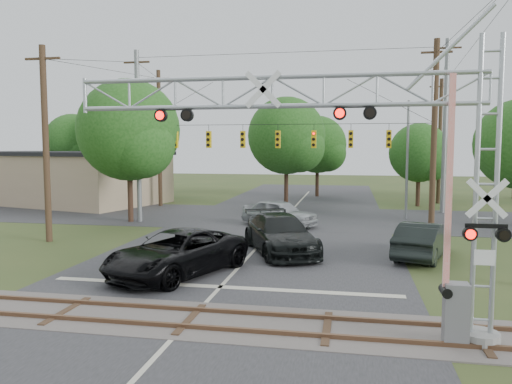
% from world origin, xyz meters
% --- Properties ---
extents(ground, '(160.00, 160.00, 0.00)m').
position_xyz_m(ground, '(0.00, 0.00, 0.00)').
color(ground, '#364721').
rests_on(ground, ground).
extents(road_main, '(14.00, 90.00, 0.02)m').
position_xyz_m(road_main, '(0.00, 10.00, 0.01)').
color(road_main, '#2B2A2D').
rests_on(road_main, ground).
extents(road_cross, '(90.00, 12.00, 0.02)m').
position_xyz_m(road_cross, '(0.00, 24.00, 0.01)').
color(road_cross, '#2B2A2D').
rests_on(road_cross, ground).
extents(railroad_track, '(90.00, 3.20, 0.17)m').
position_xyz_m(railroad_track, '(0.00, 2.00, 0.03)').
color(railroad_track, '#554D49').
rests_on(railroad_track, ground).
extents(crossing_gantry, '(11.50, 1.01, 7.88)m').
position_xyz_m(crossing_gantry, '(4.57, 1.63, 4.86)').
color(crossing_gantry, gray).
rests_on(crossing_gantry, ground).
extents(traffic_signal_span, '(19.34, 0.36, 11.50)m').
position_xyz_m(traffic_signal_span, '(0.88, 20.00, 5.72)').
color(traffic_signal_span, slate).
rests_on(traffic_signal_span, ground).
extents(pickup_black, '(5.19, 7.07, 1.78)m').
position_xyz_m(pickup_black, '(-2.15, 6.93, 0.89)').
color(pickup_black, black).
rests_on(pickup_black, ground).
extents(car_dark, '(4.91, 6.85, 1.84)m').
position_xyz_m(car_dark, '(1.31, 11.85, 0.92)').
color(car_dark, black).
rests_on(car_dark, ground).
extents(sedan_silver, '(5.44, 4.04, 1.72)m').
position_xyz_m(sedan_silver, '(0.13, 19.87, 0.86)').
color(sedan_silver, '#95999C').
rests_on(sedan_silver, ground).
extents(suv_dark, '(3.25, 5.36, 1.67)m').
position_xyz_m(suv_dark, '(7.87, 11.94, 0.83)').
color(suv_dark, black).
rests_on(suv_dark, ground).
extents(commercial_building, '(21.90, 14.95, 4.67)m').
position_xyz_m(commercial_building, '(-22.30, 30.20, 2.34)').
color(commercial_building, tan).
rests_on(commercial_building, ground).
extents(streetlight, '(2.22, 0.23, 8.31)m').
position_xyz_m(streetlight, '(8.32, 24.67, 4.65)').
color(streetlight, slate).
rests_on(streetlight, ground).
extents(utility_poles, '(25.94, 28.05, 13.21)m').
position_xyz_m(utility_poles, '(3.08, 22.63, 6.06)').
color(utility_poles, '#3C2C1C').
rests_on(utility_poles, ground).
extents(treeline, '(55.97, 27.56, 10.01)m').
position_xyz_m(treeline, '(-1.07, 32.31, 5.73)').
color(treeline, '#3B261B').
rests_on(treeline, ground).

